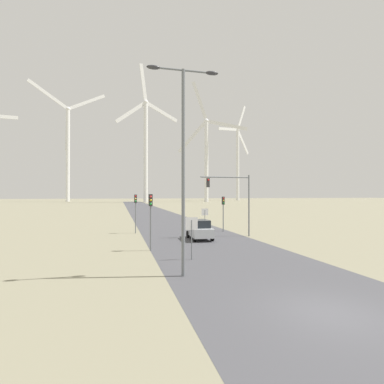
{
  "coord_description": "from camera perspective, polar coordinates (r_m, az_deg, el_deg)",
  "views": [
    {
      "loc": [
        -7.28,
        -9.17,
        4.2
      ],
      "look_at": [
        0.0,
        20.54,
        4.44
      ],
      "focal_mm": 28.0,
      "sensor_mm": 36.0,
      "label": 1
    }
  ],
  "objects": [
    {
      "name": "stop_sign_near",
      "position": [
        19.38,
        -0.08,
        -7.24
      ],
      "size": [
        0.81,
        0.07,
        2.73
      ],
      "color": "slate",
      "rests_on": "ground"
    },
    {
      "name": "wind_turbine_right",
      "position": [
        169.07,
        2.75,
        7.86
      ],
      "size": [
        37.74,
        10.97,
        67.71
      ],
      "color": "white",
      "rests_on": "ground"
    },
    {
      "name": "wind_turbine_far_right",
      "position": [
        216.87,
        8.69,
        6.59
      ],
      "size": [
        28.87,
        15.9,
        69.06
      ],
      "color": "white",
      "rests_on": "ground"
    },
    {
      "name": "streetlamp",
      "position": [
        15.58,
        -1.68,
        8.76
      ],
      "size": [
        3.79,
        0.32,
        10.7
      ],
      "color": "slate",
      "rests_on": "ground"
    },
    {
      "name": "traffic_light_mast_overhead",
      "position": [
        29.94,
        7.7,
        -0.02
      ],
      "size": [
        5.13,
        0.35,
        6.15
      ],
      "color": "slate",
      "rests_on": "ground"
    },
    {
      "name": "road_surface",
      "position": [
        57.78,
        -6.51,
        -4.62
      ],
      "size": [
        10.0,
        240.0,
        0.01
      ],
      "color": "#47474C",
      "rests_on": "ground"
    },
    {
      "name": "stop_sign_far",
      "position": [
        35.44,
        2.46,
        -4.39
      ],
      "size": [
        0.81,
        0.07,
        2.53
      ],
      "color": "slate",
      "rests_on": "ground"
    },
    {
      "name": "ground_plane",
      "position": [
        12.44,
        24.75,
        -20.14
      ],
      "size": [
        600.0,
        600.0,
        0.0
      ],
      "primitive_type": "plane",
      "color": "gray"
    },
    {
      "name": "traffic_light_post_mid_left",
      "position": [
        32.86,
        -10.7,
        -2.44
      ],
      "size": [
        0.28,
        0.34,
        4.18
      ],
      "color": "slate",
      "rests_on": "ground"
    },
    {
      "name": "car_approaching",
      "position": [
        28.15,
        1.48,
        -7.16
      ],
      "size": [
        1.98,
        4.18,
        1.83
      ],
      "color": "#B7BCC1",
      "rests_on": "ground"
    },
    {
      "name": "traffic_light_post_near_right",
      "position": [
        33.86,
        5.97,
        -2.66
      ],
      "size": [
        0.28,
        0.34,
        3.95
      ],
      "color": "slate",
      "rests_on": "ground"
    },
    {
      "name": "traffic_light_post_near_left",
      "position": [
        22.54,
        -7.89,
        -3.29
      ],
      "size": [
        0.28,
        0.33,
        4.22
      ],
      "color": "slate",
      "rests_on": "ground"
    },
    {
      "name": "wind_turbine_center",
      "position": [
        160.0,
        -8.81,
        9.48
      ],
      "size": [
        33.47,
        10.89,
        72.11
      ],
      "color": "white",
      "rests_on": "ground"
    },
    {
      "name": "wind_turbine_left",
      "position": [
        191.97,
        -22.57,
        8.4
      ],
      "size": [
        40.88,
        15.47,
        68.0
      ],
      "color": "white",
      "rests_on": "ground"
    }
  ]
}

